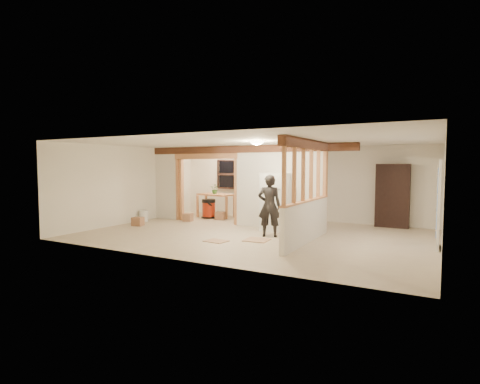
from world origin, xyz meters
The scene contains 30 objects.
floor centered at (0.00, 0.00, -0.01)m, with size 9.00×6.50×0.01m, color #BFAE8E.
ceiling centered at (0.00, 0.00, 2.50)m, with size 9.00×6.50×0.01m, color white.
wall_back centered at (0.00, 3.25, 1.25)m, with size 9.00×0.01×2.50m, color white.
wall_front centered at (0.00, -3.25, 1.25)m, with size 9.00×0.01×2.50m, color white.
wall_left centered at (-4.50, 0.00, 1.25)m, with size 0.01×6.50×2.50m, color white.
wall_right centered at (4.50, 0.00, 1.25)m, with size 0.01×6.50×2.50m, color white.
partition_left_stub centered at (-4.05, 1.20, 1.25)m, with size 0.90×0.12×2.50m, color silver.
partition_center centered at (0.20, 1.20, 1.25)m, with size 2.80×0.12×2.50m, color silver.
doorway_frame centered at (-2.40, 1.20, 1.10)m, with size 2.46×0.14×2.20m, color tan.
header_beam_back centered at (-1.00, 1.20, 2.38)m, with size 7.00×0.18×0.22m, color brown.
header_beam_right centered at (1.60, -0.40, 2.38)m, with size 0.18×3.30×0.22m, color brown.
pony_wall centered at (1.60, -0.40, 0.50)m, with size 0.12×3.20×1.00m, color silver.
stud_partition centered at (1.60, -0.40, 1.66)m, with size 0.14×3.20×1.32m, color tan.
window_back centered at (-2.60, 3.17, 1.55)m, with size 1.12×0.10×1.10m, color black.
french_door centered at (4.42, 0.40, 1.00)m, with size 0.12×0.86×2.00m, color white.
ceiling_dome_main centered at (0.30, -0.50, 2.48)m, with size 0.36×0.36×0.16m, color #FFEABF.
ceiling_dome_util centered at (-2.50, 2.30, 2.48)m, with size 0.32×0.32×0.14m, color #FFEABF.
hanging_bulb centered at (-2.00, 1.60, 2.18)m, with size 0.07×0.07×0.07m, color #FFD88C.
refrigerator centered at (0.25, 0.81, 0.83)m, with size 0.68×0.66×1.66m, color white.
woman centered at (0.49, -0.14, 0.82)m, with size 0.60×0.39×1.64m, color black.
work_table centered at (-2.78, 2.42, 0.42)m, with size 1.35×0.67×0.85m, color tan.
potted_plant centered at (-2.81, 2.41, 1.03)m, with size 0.32×0.28×0.35m, color #396C30.
shop_vac centered at (-2.83, 2.02, 0.34)m, with size 0.53×0.53×0.69m, color #9D230D.
bookshelf centered at (3.15, 3.02, 0.96)m, with size 0.96×0.32×1.93m, color black.
bucket centered at (-4.32, 0.32, 0.19)m, with size 0.30×0.30×0.37m, color silver.
box_util_a centered at (-2.29, 1.91, 0.13)m, with size 0.31×0.27×0.27m, color #A26E4E.
box_util_b centered at (-3.04, 1.06, 0.13)m, with size 0.28×0.28×0.26m, color #A26E4E.
box_front centered at (-3.85, -0.45, 0.13)m, with size 0.32×0.26×0.26m, color #A26E4E.
floor_panel_near centered at (0.42, -0.74, 0.01)m, with size 0.59×0.59×0.02m, color tan.
floor_panel_far centered at (-0.41, -1.34, 0.01)m, with size 0.54×0.43×0.02m, color tan.
Camera 1 is at (4.48, -9.09, 1.86)m, focal length 28.00 mm.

